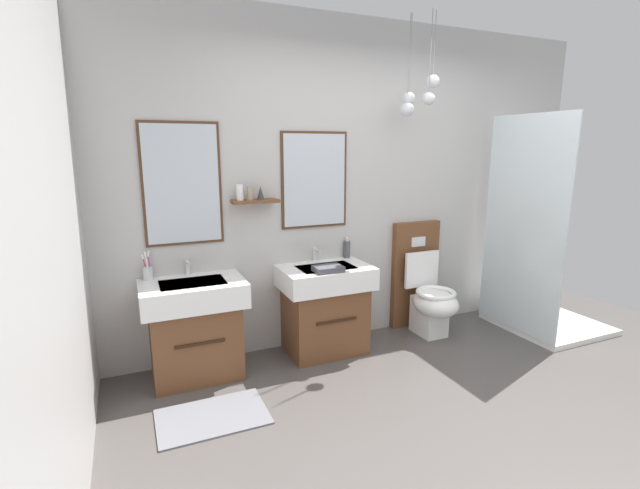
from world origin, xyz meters
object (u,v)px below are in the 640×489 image
vanity_sink_right (325,306)px  shower_tray (538,286)px  toothbrush_cup (148,271)px  vanity_sink_left (195,326)px  toilet (425,292)px  folded_hand_towel (328,269)px  soap_dispenser (347,249)px

vanity_sink_right → shower_tray: 2.02m
vanity_sink_right → toothbrush_cup: toothbrush_cup is taller
vanity_sink_left → vanity_sink_right: size_ratio=1.00×
vanity_sink_left → toilet: bearing=0.4°
folded_hand_towel → vanity_sink_left: bearing=171.2°
vanity_sink_right → shower_tray: (1.99, -0.37, 0.04)m
vanity_sink_right → toilet: 1.01m
toothbrush_cup → soap_dispenser: toothbrush_cup is taller
toilet → soap_dispenser: toilet is taller
vanity_sink_right → folded_hand_towel: size_ratio=3.32×
vanity_sink_left → vanity_sink_right: bearing=0.0°
vanity_sink_left → toilet: 2.06m
toilet → shower_tray: bearing=-21.7°
toilet → shower_tray: size_ratio=0.51×
vanity_sink_left → vanity_sink_right: (1.05, 0.00, 0.00)m
toothbrush_cup → toilet: bearing=-3.9°
toilet → vanity_sink_right: bearing=-179.1°
vanity_sink_right → soap_dispenser: (0.30, 0.19, 0.42)m
folded_hand_towel → shower_tray: size_ratio=0.11×
toothbrush_cup → shower_tray: bearing=-9.4°
vanity_sink_right → toothbrush_cup: (-1.33, 0.18, 0.40)m
folded_hand_towel → shower_tray: (2.03, -0.22, -0.33)m
vanity_sink_right → shower_tray: bearing=-10.6°
vanity_sink_left → folded_hand_towel: 1.08m
shower_tray → soap_dispenser: bearing=161.7°
toilet → toothbrush_cup: bearing=176.1°
toilet → shower_tray: (0.97, -0.39, 0.05)m
soap_dispenser → folded_hand_towel: soap_dispenser is taller
soap_dispenser → folded_hand_towel: size_ratio=0.83×
folded_hand_towel → soap_dispenser: bearing=45.5°
vanity_sink_right → toothbrush_cup: size_ratio=3.51×
toothbrush_cup → shower_tray: 3.38m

